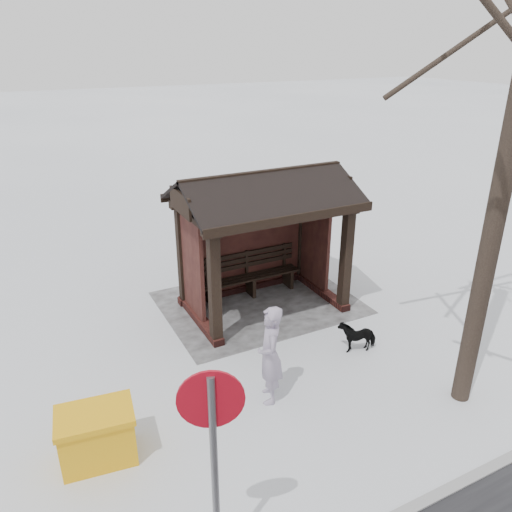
{
  "coord_description": "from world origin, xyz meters",
  "views": [
    {
      "loc": [
        4.57,
        8.64,
        5.43
      ],
      "look_at": [
        0.58,
        0.8,
        1.65
      ],
      "focal_mm": 35.0,
      "sensor_mm": 36.0,
      "label": 1
    }
  ],
  "objects_px": {
    "pedestrian": "(270,355)",
    "road_sign": "(212,434)",
    "grit_bin": "(97,435)",
    "dog": "(357,335)",
    "bus_shelter": "(260,212)"
  },
  "relations": [
    {
      "from": "pedestrian",
      "to": "road_sign",
      "type": "bearing_deg",
      "value": -18.48
    },
    {
      "from": "grit_bin",
      "to": "road_sign",
      "type": "relative_size",
      "value": 0.43
    },
    {
      "from": "pedestrian",
      "to": "dog",
      "type": "height_order",
      "value": "pedestrian"
    },
    {
      "from": "bus_shelter",
      "to": "grit_bin",
      "type": "bearing_deg",
      "value": 36.23
    },
    {
      "from": "pedestrian",
      "to": "road_sign",
      "type": "distance_m",
      "value": 3.08
    },
    {
      "from": "bus_shelter",
      "to": "dog",
      "type": "height_order",
      "value": "bus_shelter"
    },
    {
      "from": "bus_shelter",
      "to": "pedestrian",
      "type": "bearing_deg",
      "value": 65.47
    },
    {
      "from": "pedestrian",
      "to": "grit_bin",
      "type": "bearing_deg",
      "value": -67.44
    },
    {
      "from": "road_sign",
      "to": "dog",
      "type": "bearing_deg",
      "value": -125.39
    },
    {
      "from": "bus_shelter",
      "to": "pedestrian",
      "type": "relative_size",
      "value": 2.12
    },
    {
      "from": "dog",
      "to": "bus_shelter",
      "type": "bearing_deg",
      "value": -147.7
    },
    {
      "from": "grit_bin",
      "to": "pedestrian",
      "type": "bearing_deg",
      "value": -171.73
    },
    {
      "from": "bus_shelter",
      "to": "dog",
      "type": "xyz_separation_m",
      "value": [
        -0.83,
        2.43,
        -1.87
      ]
    },
    {
      "from": "grit_bin",
      "to": "road_sign",
      "type": "height_order",
      "value": "road_sign"
    },
    {
      "from": "bus_shelter",
      "to": "road_sign",
      "type": "xyz_separation_m",
      "value": [
        3.22,
        5.18,
        -0.3
      ]
    }
  ]
}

